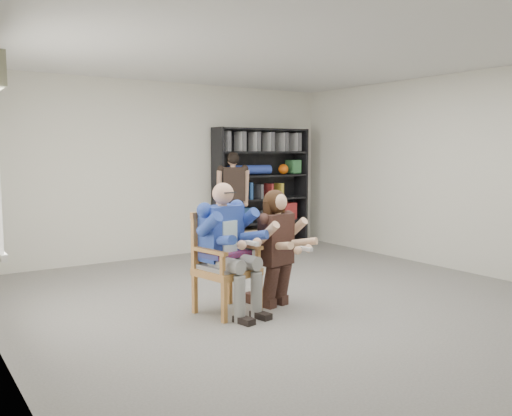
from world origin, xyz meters
TOP-DOWN VIEW (x-y plane):
  - room_shell at (0.00, 0.00)m, footprint 6.00×7.00m
  - floor at (0.00, 0.00)m, footprint 6.00×7.00m
  - armchair at (-0.81, 0.24)m, footprint 0.72×0.71m
  - seated_man at (-0.81, 0.24)m, footprint 0.75×0.94m
  - kneeling_woman at (-0.23, 0.12)m, footprint 0.69×0.94m
  - bookshelf at (1.70, 3.28)m, footprint 1.80×0.38m
  - standing_man at (0.99, 3.08)m, footprint 0.58×0.42m

SIDE VIEW (x-z plane):
  - floor at x=0.00m, z-range -0.01..0.01m
  - armchair at x=-0.81m, z-range 0.00..1.07m
  - kneeling_woman at x=-0.23m, z-range 0.00..1.28m
  - seated_man at x=-0.81m, z-range 0.00..1.39m
  - standing_man at x=0.99m, z-range 0.00..1.69m
  - bookshelf at x=1.70m, z-range 0.00..2.10m
  - room_shell at x=0.00m, z-range 0.00..2.80m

